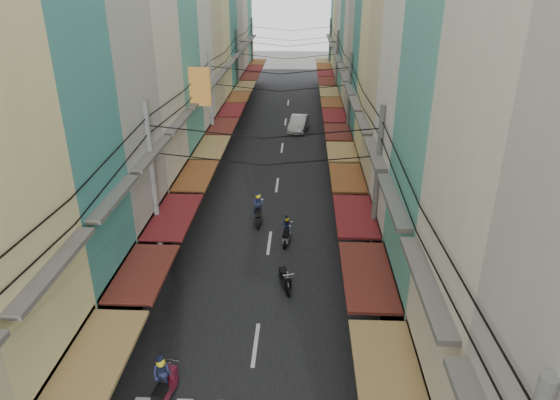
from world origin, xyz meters
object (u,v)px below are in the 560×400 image
(bicycle, at_px, (461,370))
(traffic_sign, at_px, (421,379))
(white_car, at_px, (299,131))
(market_umbrella, at_px, (423,281))

(bicycle, height_order, traffic_sign, traffic_sign)
(traffic_sign, bearing_deg, white_car, 96.88)
(traffic_sign, bearing_deg, bicycle, 50.48)
(white_car, xyz_separation_m, market_umbrella, (5.12, -27.68, 2.11))
(bicycle, relative_size, market_umbrella, 0.61)
(bicycle, relative_size, traffic_sign, 0.50)
(white_car, distance_m, market_umbrella, 28.22)
(traffic_sign, bearing_deg, market_umbrella, 77.48)
(white_car, xyz_separation_m, traffic_sign, (3.97, -32.87, 2.12))
(bicycle, xyz_separation_m, market_umbrella, (-1.09, 2.48, 2.11))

